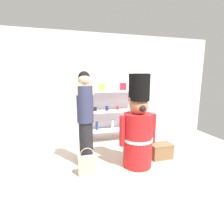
# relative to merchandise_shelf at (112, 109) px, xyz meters

# --- Properties ---
(ground_plane) EXTENTS (6.40, 6.40, 0.00)m
(ground_plane) POSITION_rel_merchandise_shelf_xyz_m (-0.46, -1.98, -0.81)
(ground_plane) COLOR beige
(back_wall) EXTENTS (6.40, 0.12, 2.60)m
(back_wall) POSITION_rel_merchandise_shelf_xyz_m (-0.46, 0.22, 0.49)
(back_wall) COLOR silver
(back_wall) RESTS_ON ground_plane
(merchandise_shelf) EXTENTS (1.23, 0.35, 1.61)m
(merchandise_shelf) POSITION_rel_merchandise_shelf_xyz_m (0.00, 0.00, 0.00)
(merchandise_shelf) COLOR white
(merchandise_shelf) RESTS_ON ground_plane
(teddy_bear_guard) EXTENTS (0.69, 0.53, 1.65)m
(teddy_bear_guard) POSITION_rel_merchandise_shelf_xyz_m (0.08, -1.34, -0.11)
(teddy_bear_guard) COLOR red
(teddy_bear_guard) RESTS_ON ground_plane
(person_shopper) EXTENTS (0.30, 0.29, 1.69)m
(person_shopper) POSITION_rel_merchandise_shelf_xyz_m (-0.81, -1.11, 0.10)
(person_shopper) COLOR black
(person_shopper) RESTS_ON ground_plane
(shopping_bag) EXTENTS (0.30, 0.10, 0.47)m
(shopping_bag) POSITION_rel_merchandise_shelf_xyz_m (-0.84, -1.40, -0.64)
(shopping_bag) COLOR #C1AD89
(shopping_bag) RESTS_ON ground_plane
(display_crate) EXTENTS (0.44, 0.28, 0.29)m
(display_crate) POSITION_rel_merchandise_shelf_xyz_m (0.66, -1.19, -0.66)
(display_crate) COLOR brown
(display_crate) RESTS_ON ground_plane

